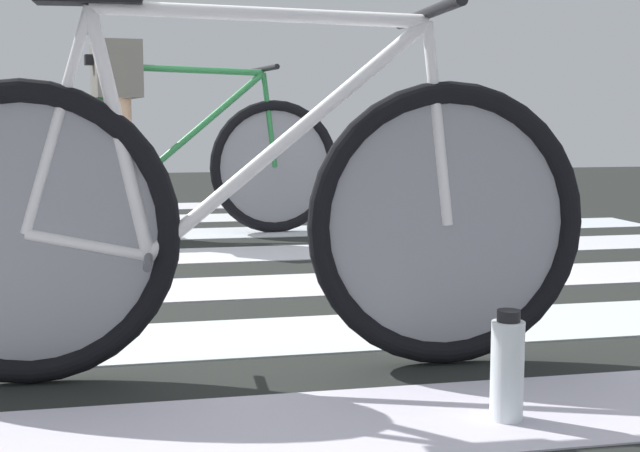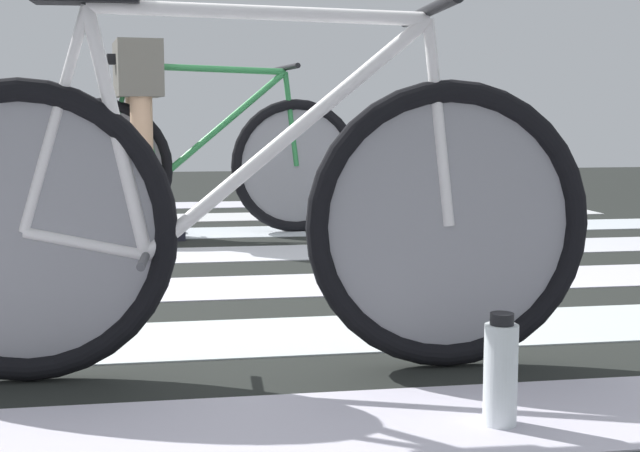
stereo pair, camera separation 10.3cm
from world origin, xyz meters
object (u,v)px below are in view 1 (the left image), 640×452
Objects in this scene: bicycle_1_of_2 at (243,218)px; cyclist_2_of_2 at (118,113)px; water_bottle at (507,369)px; bicycle_2_of_2 at (180,163)px.

cyclist_2_of_2 reaches higher than bicycle_1_of_2.
bicycle_2_of_2 is at bearing 99.39° from water_bottle.
cyclist_2_of_2 is 3.13m from water_bottle.
bicycle_2_of_2 is 7.36× the size of water_bottle.
bicycle_1_of_2 is 1.00× the size of bicycle_2_of_2.
water_bottle is at bearing -87.71° from bicycle_2_of_2.
water_bottle is (0.50, -3.02, -0.27)m from bicycle_2_of_2.
water_bottle is (0.81, -2.98, -0.54)m from cyclist_2_of_2.
water_bottle is at bearing -40.94° from bicycle_1_of_2.
bicycle_1_of_2 is at bearing -89.89° from cyclist_2_of_2.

